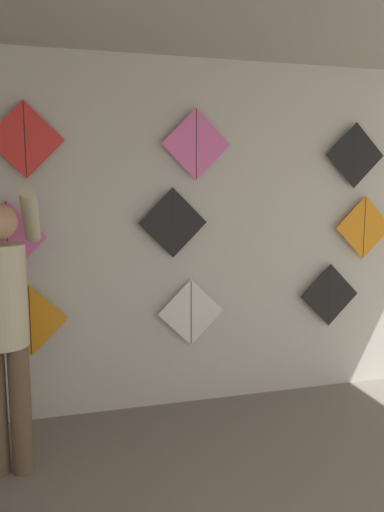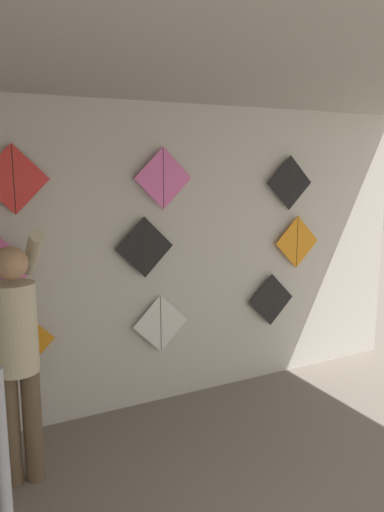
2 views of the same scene
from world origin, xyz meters
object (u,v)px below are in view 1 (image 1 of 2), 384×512
at_px(shopkeeper, 3,315).
at_px(kite_3, 8,238).
at_px(kite_2, 330,295).
at_px(kite_0, 30,320).
at_px(kite_4, 173,223).
at_px(kite_5, 364,227).
at_px(kite_1, 191,312).
at_px(kite_8, 355,155).
at_px(kite_7, 196,144).
at_px(kite_6, 25,140).

bearing_deg(shopkeeper, kite_3, 100.18).
bearing_deg(shopkeeper, kite_2, 22.85).
bearing_deg(shopkeeper, kite_0, 88.88).
xyz_separation_m(kite_4, kite_5, (1.72, 0.00, -0.08)).
height_order(kite_1, kite_8, kite_8).
bearing_deg(kite_0, kite_5, 0.00).
relative_size(kite_5, kite_7, 1.00).
xyz_separation_m(shopkeeper, kite_2, (2.63, 0.64, -0.17)).
height_order(kite_3, kite_6, kite_6).
height_order(kite_3, kite_8, kite_8).
xyz_separation_m(kite_4, kite_7, (0.19, 0.00, 0.61)).
bearing_deg(kite_5, kite_4, 180.00).
bearing_deg(kite_5, kite_6, 180.00).
relative_size(kite_0, kite_5, 1.00).
bearing_deg(shopkeeper, kite_7, 33.52).
bearing_deg(kite_0, kite_3, 180.00).
relative_size(kite_0, kite_4, 1.00).
height_order(kite_0, kite_1, kite_0).
height_order(kite_1, kite_3, kite_3).
height_order(shopkeeper, kite_5, shopkeeper).
distance_m(kite_1, kite_5, 1.71).
height_order(kite_5, kite_7, kite_7).
bearing_deg(kite_0, kite_2, 0.00).
relative_size(kite_0, kite_8, 1.00).
height_order(kite_0, kite_5, kite_5).
xyz_separation_m(kite_1, kite_4, (-0.15, 0.00, 0.73)).
bearing_deg(kite_2, kite_8, 0.00).
bearing_deg(kite_8, kite_7, 180.00).
height_order(kite_2, kite_4, kite_4).
bearing_deg(kite_7, kite_3, 180.00).
bearing_deg(kite_1, kite_7, 0.00).
bearing_deg(kite_3, kite_2, 0.00).
bearing_deg(kite_8, kite_4, 180.00).
bearing_deg(kite_8, kite_3, 180.00).
xyz_separation_m(kite_6, kite_7, (1.27, 0.00, -0.01)).
distance_m(shopkeeper, kite_0, 0.68).
bearing_deg(kite_0, kite_1, 0.00).
height_order(shopkeeper, kite_2, shopkeeper).
xyz_separation_m(kite_0, kite_7, (1.29, 0.00, 1.32)).
bearing_deg(kite_5, kite_8, 180.00).
distance_m(shopkeeper, kite_7, 1.90).
relative_size(shopkeeper, kite_6, 3.32).
bearing_deg(kite_6, kite_1, 0.00).
bearing_deg(kite_1, kite_6, 180.00).
relative_size(kite_7, kite_8, 1.00).
relative_size(kite_2, kite_6, 1.00).
relative_size(kite_4, kite_5, 1.00).
height_order(shopkeeper, kite_4, shopkeeper).
xyz_separation_m(kite_3, kite_4, (1.23, 0.00, 0.08)).
height_order(kite_1, kite_7, kite_7).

